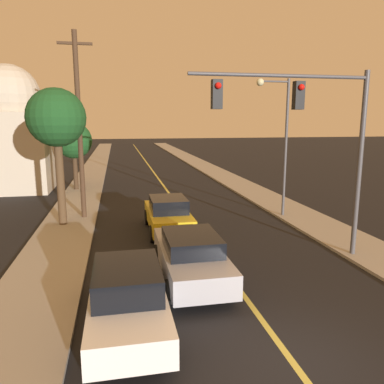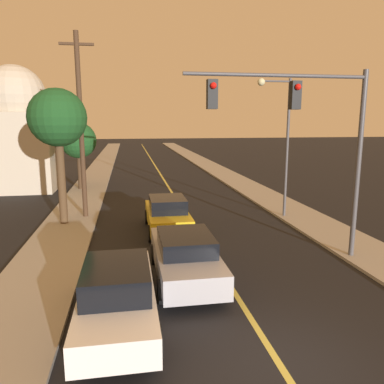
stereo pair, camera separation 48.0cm
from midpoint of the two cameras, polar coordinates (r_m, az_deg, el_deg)
ground_plane at (r=8.58m, az=13.67°, el=-24.30°), size 200.00×200.00×0.00m
road_surface at (r=42.71m, az=-7.01°, el=4.14°), size 9.08×80.00×0.01m
sidewalk_left at (r=42.67m, az=-14.80°, el=3.93°), size 2.50×80.00×0.12m
sidewalk_right at (r=43.51m, az=0.63°, el=4.41°), size 2.50×80.00×0.12m
car_near_lane_front at (r=11.72m, az=-1.39°, el=-9.66°), size 1.92×4.75×1.53m
car_near_lane_second at (r=16.68m, az=-4.50°, el=-3.40°), size 1.87×4.42×1.59m
car_outer_lane_front at (r=9.37m, az=-11.30°, el=-15.13°), size 1.86×4.78×1.61m
traffic_signal_mast at (r=13.17m, az=16.47°, el=9.90°), size 6.22×0.42×6.45m
streetlamp_right at (r=19.13m, az=12.40°, el=9.34°), size 1.71×0.36×6.79m
utility_pole_left at (r=19.21m, az=-17.51°, el=9.86°), size 1.60×0.24×8.92m
tree_left_near at (r=27.51m, az=-18.07°, el=7.41°), size 2.50×2.50×4.69m
tree_left_far at (r=18.16m, az=-20.70°, el=10.31°), size 2.62×2.62×6.23m
domed_building_left at (r=29.43m, az=-26.19°, el=8.10°), size 5.07×5.07×8.71m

